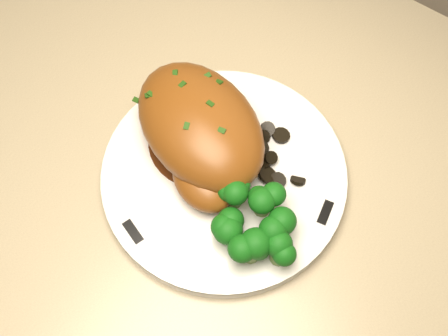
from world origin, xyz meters
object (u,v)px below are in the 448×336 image
Objects in this scene: counter at (53,140)px; plate at (224,176)px; broccoli_florets at (255,224)px; chicken_breast at (201,131)px.

plate is (0.44, -0.03, 0.44)m from counter.
broccoli_florets is (0.50, -0.07, 0.47)m from counter.
counter is 0.63m from chicken_breast.
counter is at bearing -162.20° from chicken_breast.
chicken_breast reaches higher than plate.
plate is 0.06m from chicken_breast.
plate is 2.68× the size of broccoli_florets.
counter reaches higher than chicken_breast.
broccoli_florets reaches higher than plate.
chicken_breast is at bearing 163.13° from plate.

